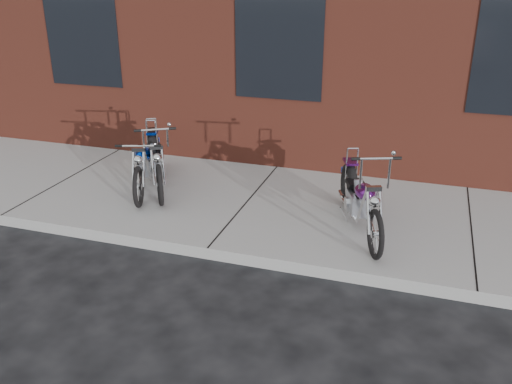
% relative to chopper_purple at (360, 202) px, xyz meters
% --- Properties ---
extents(ground, '(120.00, 120.00, 0.00)m').
position_rel_chopper_purple_xyz_m(ground, '(-1.62, -1.11, -0.51)').
color(ground, '#302F31').
rests_on(ground, ground).
extents(sidewalk, '(22.00, 3.00, 0.15)m').
position_rel_chopper_purple_xyz_m(sidewalk, '(-1.62, 0.39, -0.44)').
color(sidewalk, '#A4A09A').
rests_on(sidewalk, ground).
extents(chopper_purple, '(0.83, 1.92, 1.13)m').
position_rel_chopper_purple_xyz_m(chopper_purple, '(0.00, 0.00, 0.00)').
color(chopper_purple, black).
rests_on(chopper_purple, sidewalk).
extents(chopper_blue, '(0.79, 1.93, 0.88)m').
position_rel_chopper_purple_xyz_m(chopper_blue, '(-3.24, 0.46, -0.00)').
color(chopper_blue, black).
rests_on(chopper_blue, sidewalk).
extents(chopper_third, '(1.15, 1.80, 1.04)m').
position_rel_chopper_purple_xyz_m(chopper_third, '(-3.14, 0.55, 0.00)').
color(chopper_third, black).
rests_on(chopper_third, sidewalk).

